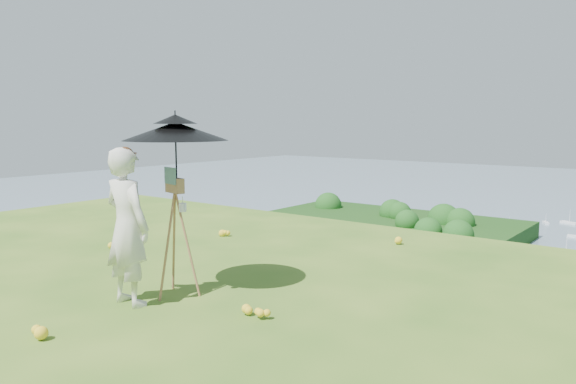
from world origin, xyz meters
The scene contains 7 objects.
ground centered at (0.00, 0.00, 0.00)m, with size 14.00×14.00×0.00m, color #3A671D.
peninsula centered at (-75.00, 155.00, -29.00)m, with size 90.00×60.00×12.00m, color #0F390F, non-canonical shape.
wildflowers centered at (0.00, 0.25, 0.06)m, with size 10.00×10.50×0.12m, color yellow, non-canonical shape.
painter centered at (1.23, 0.58, 0.95)m, with size 0.69×0.45×1.89m, color white.
field_easel centered at (1.43, 1.16, 0.82)m, with size 0.62×0.62×1.63m, color #A36644, non-canonical shape.
sun_umbrella centered at (1.44, 1.19, 1.83)m, with size 1.30×1.30×0.98m, color black, non-canonical shape.
painter_cap centered at (1.23, 0.58, 1.84)m, with size 0.21×0.26×0.10m, color #DF7D7A, non-canonical shape.
Camera 1 is at (6.74, -3.48, 2.21)m, focal length 35.00 mm.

